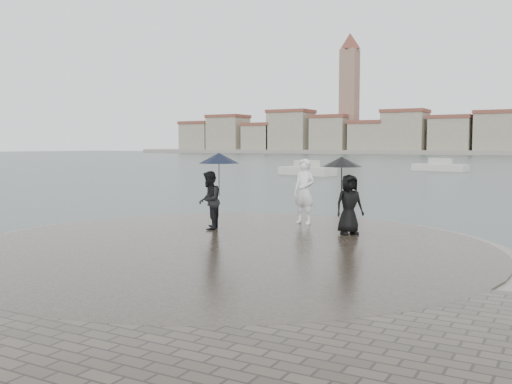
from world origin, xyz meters
The scene contains 6 objects.
ground centered at (0.00, 0.00, 0.00)m, with size 400.00×400.00×0.00m, color #2B3835.
kerb_ring centered at (0.00, 3.50, 0.16)m, with size 12.50×12.50×0.32m, color gray.
quay_tip centered at (0.00, 3.50, 0.18)m, with size 11.90×11.90×0.36m, color #2D261E.
statue centered at (0.12, 7.39, 1.29)m, with size 0.68×0.44×1.85m, color white.
visitor_left centered at (-1.53, 5.16, 1.51)m, with size 1.23×1.12×2.04m.
visitor_right centered at (1.83, 6.22, 1.48)m, with size 1.19×1.05×1.95m.
Camera 1 is at (6.82, -7.38, 2.60)m, focal length 40.00 mm.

